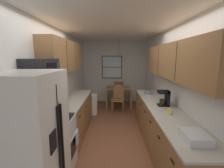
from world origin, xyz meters
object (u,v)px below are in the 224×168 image
refrigerator (31,147)px  table_serving_bowl (119,86)px  stove_range (54,144)px  dining_table (119,90)px  fruit_bowl (148,92)px  dish_rack (195,137)px  coffee_maker (165,98)px  mug_by_coffeemaker (169,112)px  trash_bin (93,104)px  storage_canister (60,107)px  microwave_over_range (41,70)px  dining_chair_far (119,90)px  dining_chair_near (118,98)px

refrigerator → table_serving_bowl: size_ratio=10.29×
stove_range → dining_table: size_ratio=1.16×
fruit_bowl → dish_rack: dish_rack is taller
coffee_maker → dish_rack: size_ratio=0.95×
mug_by_coffeemaker → trash_bin: bearing=126.0°
storage_canister → dish_rack: 2.23m
microwave_over_range → storage_canister: size_ratio=3.41×
microwave_over_range → dining_chair_far: size_ratio=0.63×
dining_table → dish_rack: 4.14m
dining_chair_near → fruit_bowl: 1.37m
dining_chair_near → fruit_bowl: fruit_bowl is taller
dining_chair_far → mug_by_coffeemaker: bearing=-78.3°
dining_chair_far → trash_bin: dining_chair_far is taller
coffee_maker → fruit_bowl: bearing=96.0°
dining_table → dining_chair_near: bearing=-92.5°
fruit_bowl → mug_by_coffeemaker: bearing=-88.5°
dining_chair_near → dining_chair_far: size_ratio=1.00×
mug_by_coffeemaker → dining_chair_near: bearing=108.2°
microwave_over_range → dining_table: bearing=69.7°
dining_chair_near → dining_chair_far: same height
refrigerator → trash_bin: 3.37m
dining_chair_near → mug_by_coffeemaker: 2.73m
refrigerator → table_serving_bowl: (1.13, 4.26, -0.09)m
stove_range → refrigerator: bearing=-87.2°
mug_by_coffeemaker → dish_rack: 0.88m
dining_chair_far → trash_bin: bearing=-122.0°
refrigerator → fruit_bowl: size_ratio=7.91×
dining_chair_far → storage_canister: bearing=-108.3°
dining_chair_near → dish_rack: (0.84, -3.45, 0.45)m
refrigerator → storage_canister: refrigerator is taller
trash_bin → storage_canister: size_ratio=4.17×
stove_range → dining_table: bearing=71.3°
coffee_maker → table_serving_bowl: coffee_maker is taller
refrigerator → dining_table: size_ratio=1.83×
fruit_bowl → dining_chair_far: bearing=108.3°
mug_by_coffeemaker → table_serving_bowl: 3.37m
refrigerator → trash_bin: bearing=85.5°
table_serving_bowl → mug_by_coffeemaker: bearing=-76.0°
trash_bin → storage_canister: bearing=-97.8°
refrigerator → dining_chair_near: refrigerator is taller
dining_chair_far → dish_rack: size_ratio=2.65×
microwave_over_range → table_serving_bowl: bearing=70.1°
microwave_over_range → dining_table: size_ratio=0.60×
refrigerator → fruit_bowl: 3.17m
dining_chair_near → storage_canister: bearing=-115.2°
dish_rack → trash_bin: bearing=117.8°
mug_by_coffeemaker → dish_rack: (0.00, -0.88, 0.00)m
stove_range → dining_chair_far: size_ratio=1.22×
microwave_over_range → dining_table: 3.83m
fruit_bowl → storage_canister: bearing=-144.1°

